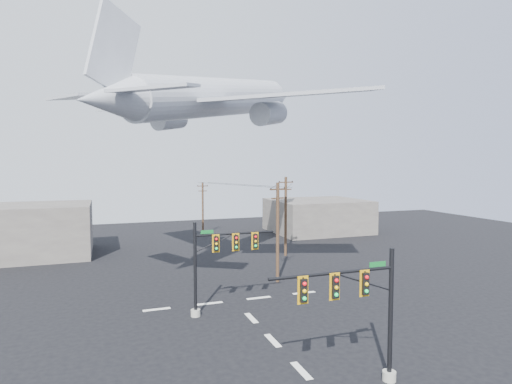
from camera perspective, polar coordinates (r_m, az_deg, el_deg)
name	(u,v)px	position (r m, az deg, el deg)	size (l,w,h in m)	color
ground	(301,371)	(24.16, 6.07, -22.62)	(120.00, 120.00, 0.00)	black
lane_markings	(265,332)	(28.63, 1.20, -18.20)	(14.00, 21.20, 0.01)	white
signal_mast_near	(363,310)	(21.70, 14.06, -15.06)	(6.78, 0.73, 6.65)	#9C9B8E
signal_mast_far	(216,262)	(30.79, -5.39, -9.30)	(6.18, 0.73, 6.67)	#9C9B8E
utility_pole_a	(278,230)	(38.66, 2.91, -5.12)	(1.75, 0.70, 9.02)	#4C3320
utility_pole_b	(286,215)	(49.56, 3.97, -3.03)	(1.86, 0.31, 9.17)	#4C3320
utility_pole_c	(203,208)	(63.08, -7.11, -2.15)	(1.63, 0.27, 7.94)	#4C3320
power_lines	(254,185)	(51.03, -0.32, 0.93)	(7.74, 26.00, 0.54)	black
airliner	(217,98)	(40.20, -5.20, 12.35)	(26.83, 25.71, 8.36)	#AFB4BC
building_left	(6,232)	(56.02, -30.36, -4.62)	(18.00, 10.00, 6.00)	slate
building_right	(318,216)	(67.76, 8.21, -3.15)	(14.00, 12.00, 5.00)	slate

